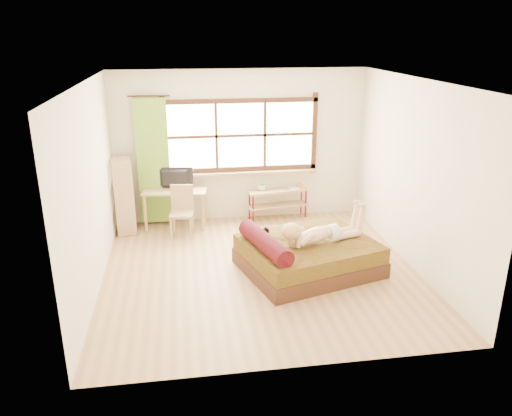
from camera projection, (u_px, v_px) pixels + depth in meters
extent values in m
plane|color=#9E754C|center=(260.00, 270.00, 7.30)|extent=(4.50, 4.50, 0.00)
plane|color=white|center=(261.00, 81.00, 6.38)|extent=(4.50, 4.50, 0.00)
plane|color=silver|center=(241.00, 146.00, 8.93)|extent=(4.50, 0.00, 4.50)
plane|color=silver|center=(298.00, 249.00, 4.75)|extent=(4.50, 0.00, 4.50)
plane|color=silver|center=(91.00, 190.00, 6.52)|extent=(0.00, 4.50, 4.50)
plane|color=silver|center=(415.00, 175.00, 7.16)|extent=(0.00, 4.50, 4.50)
cube|color=#FFEDBF|center=(241.00, 135.00, 8.86)|extent=(2.60, 0.01, 1.30)
cube|color=#9F8356|center=(242.00, 173.00, 9.02)|extent=(2.80, 0.16, 0.04)
cube|color=#659929|center=(153.00, 162.00, 8.67)|extent=(0.55, 0.10, 2.20)
cube|color=black|center=(308.00, 262.00, 7.29)|extent=(2.15, 1.90, 0.23)
cube|color=#3A240D|center=(309.00, 248.00, 7.21)|extent=(2.11, 1.87, 0.23)
cylinder|color=#32080C|center=(265.00, 242.00, 6.85)|extent=(0.59, 1.26, 0.25)
cube|color=#9F8356|center=(175.00, 191.00, 8.71)|extent=(1.15, 0.64, 0.04)
cube|color=#9F8356|center=(145.00, 213.00, 8.63)|extent=(0.05, 0.05, 0.66)
cube|color=#9F8356|center=(203.00, 213.00, 8.65)|extent=(0.05, 0.05, 0.66)
cube|color=#9F8356|center=(150.00, 205.00, 9.01)|extent=(0.05, 0.05, 0.66)
cube|color=#9F8356|center=(205.00, 205.00, 9.03)|extent=(0.05, 0.05, 0.66)
imported|color=black|center=(174.00, 179.00, 8.69)|extent=(0.66, 0.17, 0.38)
cube|color=#9F8356|center=(182.00, 213.00, 8.40)|extent=(0.43, 0.43, 0.04)
cube|color=#9F8356|center=(182.00, 197.00, 8.48)|extent=(0.38, 0.09, 0.44)
cube|color=#9F8356|center=(171.00, 229.00, 8.31)|extent=(0.04, 0.04, 0.38)
cube|color=#9F8356|center=(191.00, 229.00, 8.32)|extent=(0.04, 0.04, 0.38)
cube|color=#9F8356|center=(174.00, 222.00, 8.62)|extent=(0.04, 0.04, 0.38)
cube|color=#9F8356|center=(193.00, 221.00, 8.63)|extent=(0.04, 0.04, 0.38)
cube|color=#9F8356|center=(278.00, 191.00, 9.13)|extent=(1.15, 0.45, 0.04)
cube|color=#9F8356|center=(278.00, 205.00, 9.23)|extent=(1.15, 0.45, 0.03)
cylinder|color=maroon|center=(253.00, 209.00, 8.97)|extent=(0.03, 0.03, 0.56)
cylinder|color=maroon|center=(306.00, 203.00, 9.27)|extent=(0.03, 0.03, 0.56)
cylinder|color=maroon|center=(250.00, 205.00, 9.17)|extent=(0.03, 0.03, 0.56)
cylinder|color=maroon|center=(301.00, 200.00, 9.47)|extent=(0.03, 0.03, 0.56)
cube|color=orange|center=(299.00, 186.00, 9.23)|extent=(0.11, 0.11, 0.07)
imported|color=gray|center=(262.00, 188.00, 9.07)|extent=(0.16, 0.16, 0.11)
imported|color=gray|center=(289.00, 189.00, 9.15)|extent=(0.21, 0.26, 0.02)
cube|color=#9F8356|center=(126.00, 228.00, 8.73)|extent=(0.40, 0.58, 0.03)
cube|color=#9F8356|center=(124.00, 206.00, 8.59)|extent=(0.40, 0.58, 0.03)
cube|color=#9F8356|center=(122.00, 184.00, 8.46)|extent=(0.40, 0.58, 0.03)
cube|color=#9F8356|center=(120.00, 161.00, 8.32)|extent=(0.40, 0.58, 0.03)
cube|color=#9F8356|center=(125.00, 200.00, 8.29)|extent=(0.32, 0.09, 1.29)
cube|color=#9F8356|center=(122.00, 190.00, 8.76)|extent=(0.32, 0.09, 1.29)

